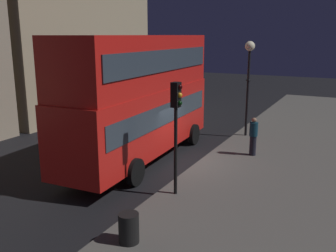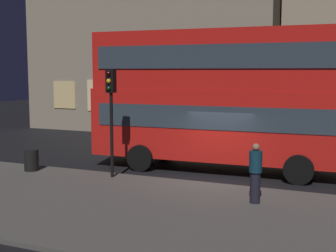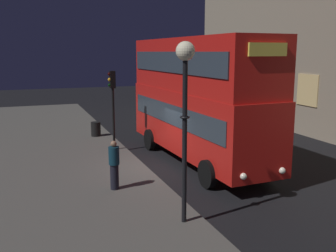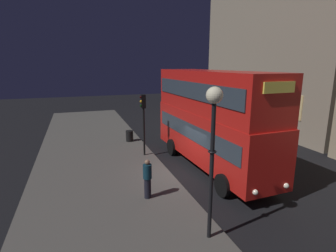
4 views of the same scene
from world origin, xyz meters
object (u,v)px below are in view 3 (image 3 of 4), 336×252
object	(u,v)px
street_lamp	(185,88)
double_decker_bus	(197,94)
traffic_light_near_kerb	(113,94)
pedestrian	(114,165)
litter_bin	(96,129)

from	to	relation	value
street_lamp	double_decker_bus	bearing A→B (deg)	152.11
traffic_light_near_kerb	pedestrian	xyz separation A→B (m)	(5.65, -1.27, -1.94)
traffic_light_near_kerb	litter_bin	bearing A→B (deg)	-173.74
traffic_light_near_kerb	litter_bin	distance (m)	4.28
pedestrian	litter_bin	distance (m)	9.22
double_decker_bus	pedestrian	distance (m)	5.64
double_decker_bus	pedestrian	world-z (taller)	double_decker_bus
pedestrian	traffic_light_near_kerb	bearing A→B (deg)	-0.38
double_decker_bus	litter_bin	xyz separation A→B (m)	(-6.47, -3.51, -2.59)
pedestrian	litter_bin	world-z (taller)	pedestrian
double_decker_bus	pedestrian	bearing A→B (deg)	-61.42
double_decker_bus	street_lamp	distance (m)	6.94
double_decker_bus	litter_bin	world-z (taller)	double_decker_bus
traffic_light_near_kerb	street_lamp	distance (m)	9.11
pedestrian	litter_bin	bearing A→B (deg)	6.09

